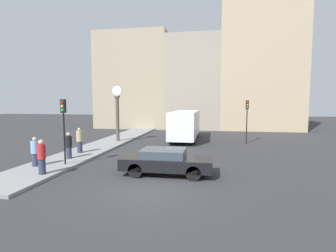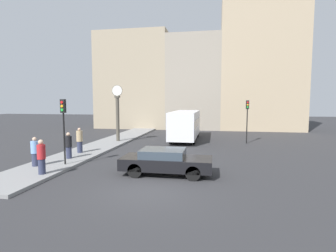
# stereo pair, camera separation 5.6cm
# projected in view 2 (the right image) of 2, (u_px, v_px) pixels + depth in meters

# --- Properties ---
(ground_plane) EXTENTS (120.00, 120.00, 0.00)m
(ground_plane) POSITION_uv_depth(u_px,v_px,m) (149.00, 190.00, 11.01)
(ground_plane) COLOR #2D2D30
(sidewalk_corner) EXTENTS (2.92, 26.61, 0.16)m
(sidewalk_corner) POSITION_uv_depth(u_px,v_px,m) (110.00, 143.00, 23.22)
(sidewalk_corner) COLOR gray
(sidewalk_corner) RESTS_ON ground_plane
(building_row) EXTENTS (27.44, 5.00, 16.76)m
(building_row) POSITION_uv_depth(u_px,v_px,m) (201.00, 75.00, 35.26)
(building_row) COLOR gray
(building_row) RESTS_ON ground_plane
(sedan_car) EXTENTS (4.56, 1.87, 1.30)m
(sedan_car) POSITION_uv_depth(u_px,v_px,m) (166.00, 161.00, 13.26)
(sedan_car) COLOR black
(sedan_car) RESTS_ON ground_plane
(bus_distant) EXTENTS (2.32, 7.93, 2.77)m
(bus_distant) POSITION_uv_depth(u_px,v_px,m) (185.00, 124.00, 25.23)
(bus_distant) COLOR silver
(bus_distant) RESTS_ON ground_plane
(traffic_light_near) EXTENTS (0.26, 0.24, 3.67)m
(traffic_light_near) POSITION_uv_depth(u_px,v_px,m) (63.00, 118.00, 14.63)
(traffic_light_near) COLOR black
(traffic_light_near) RESTS_ON sidewalk_corner
(traffic_light_far) EXTENTS (0.26, 0.24, 3.81)m
(traffic_light_far) POSITION_uv_depth(u_px,v_px,m) (247.00, 113.00, 22.96)
(traffic_light_far) COLOR black
(traffic_light_far) RESTS_ON ground_plane
(street_clock) EXTENTS (0.97, 0.40, 5.01)m
(street_clock) POSITION_uv_depth(u_px,v_px,m) (118.00, 113.00, 23.51)
(street_clock) COLOR #4C473D
(street_clock) RESTS_ON sidewalk_corner
(pedestrian_red_top) EXTENTS (0.39, 0.39, 1.70)m
(pedestrian_red_top) POSITION_uv_depth(u_px,v_px,m) (41.00, 157.00, 12.77)
(pedestrian_red_top) COLOR #2D334C
(pedestrian_red_top) RESTS_ON sidewalk_corner
(pedestrian_blue_stripe) EXTENTS (0.42, 0.42, 1.61)m
(pedestrian_blue_stripe) POSITION_uv_depth(u_px,v_px,m) (35.00, 152.00, 14.37)
(pedestrian_blue_stripe) COLOR #2D334C
(pedestrian_blue_stripe) RESTS_ON sidewalk_corner
(pedestrian_tan_coat) EXTENTS (0.42, 0.42, 1.73)m
(pedestrian_tan_coat) POSITION_uv_depth(u_px,v_px,m) (80.00, 140.00, 18.16)
(pedestrian_tan_coat) COLOR #2D334C
(pedestrian_tan_coat) RESTS_ON sidewalk_corner
(pedestrian_black_jacket) EXTENTS (0.40, 0.40, 1.63)m
(pedestrian_black_jacket) POSITION_uv_depth(u_px,v_px,m) (69.00, 146.00, 16.33)
(pedestrian_black_jacket) COLOR #2D334C
(pedestrian_black_jacket) RESTS_ON sidewalk_corner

